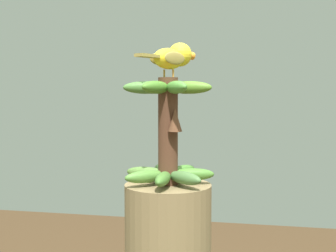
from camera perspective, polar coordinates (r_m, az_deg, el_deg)
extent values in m
cylinder|color=#4C2D1E|center=(1.18, 0.00, -0.68)|extent=(0.05, 0.05, 0.28)
ellipsoid|color=#4C7E37|center=(1.26, -0.74, -5.62)|extent=(0.08, 0.12, 0.03)
ellipsoid|color=#507833|center=(1.22, -2.72, -5.89)|extent=(0.12, 0.06, 0.03)
ellipsoid|color=#4A7B31|center=(1.17, -2.76, -6.36)|extent=(0.11, 0.10, 0.03)
ellipsoid|color=#416E2A|center=(1.13, -0.61, -6.66)|extent=(0.03, 0.12, 0.03)
ellipsoid|color=#446B37|center=(1.15, 2.06, -6.53)|extent=(0.11, 0.10, 0.03)
ellipsoid|color=#45782C|center=(1.20, 3.03, -6.09)|extent=(0.12, 0.06, 0.03)
ellipsoid|color=#41782B|center=(1.25, 1.74, -5.70)|extent=(0.08, 0.12, 0.03)
ellipsoid|color=#4E7B25|center=(1.16, 2.70, 4.85)|extent=(0.12, 0.05, 0.03)
ellipsoid|color=#4A7427|center=(1.21, 2.28, 4.82)|extent=(0.11, 0.11, 0.03)
ellipsoid|color=#42752B|center=(1.23, 0.24, 4.81)|extent=(0.05, 0.12, 0.03)
ellipsoid|color=#3F7037|center=(1.22, -1.96, 4.82)|extent=(0.12, 0.09, 0.03)
ellipsoid|color=#447531|center=(1.17, -2.80, 4.84)|extent=(0.12, 0.07, 0.03)
ellipsoid|color=#427525|center=(1.13, -1.50, 4.88)|extent=(0.07, 0.12, 0.03)
ellipsoid|color=#437D2F|center=(1.12, 1.03, 4.88)|extent=(0.09, 0.12, 0.03)
cone|color=brown|center=(1.15, 0.90, 0.79)|extent=(0.04, 0.04, 0.06)
cylinder|color=#C68933|center=(1.21, 0.65, 6.61)|extent=(0.00, 0.01, 0.02)
cylinder|color=#C68933|center=(1.23, -0.48, 6.56)|extent=(0.00, 0.01, 0.02)
ellipsoid|color=yellow|center=(1.22, 0.08, 8.44)|extent=(0.10, 0.12, 0.06)
ellipsoid|color=olive|center=(1.20, 0.87, 8.51)|extent=(0.05, 0.08, 0.03)
ellipsoid|color=olive|center=(1.23, -1.01, 8.39)|extent=(0.05, 0.08, 0.03)
cube|color=olive|center=(1.16, -2.62, 8.81)|extent=(0.06, 0.07, 0.01)
sphere|color=yellow|center=(1.26, 1.52, 8.94)|extent=(0.06, 0.06, 0.06)
sphere|color=black|center=(1.28, 0.89, 9.08)|extent=(0.01, 0.01, 0.01)
cone|color=orange|center=(1.29, 2.64, 8.82)|extent=(0.03, 0.04, 0.02)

